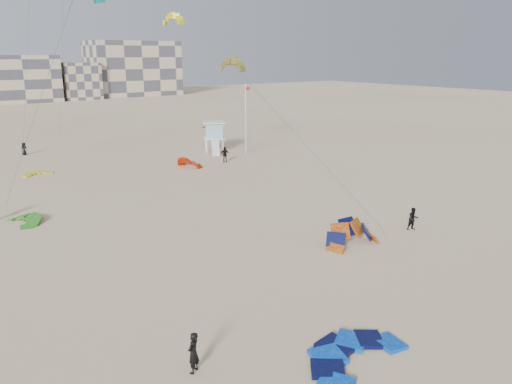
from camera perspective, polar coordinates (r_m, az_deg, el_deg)
ground at (r=23.25m, az=0.42°, el=-16.09°), size 320.00×320.00×0.00m
kite_ground_blue at (r=22.15m, az=11.15°, el=-18.20°), size 5.18×5.37×0.78m
kite_ground_orange at (r=33.73m, az=10.94°, el=-5.98°), size 4.25×4.12×3.97m
kite_ground_green at (r=41.27m, az=-24.87°, el=-3.17°), size 3.71×3.51×1.68m
kite_ground_red_far at (r=56.33m, az=-7.63°, el=2.85°), size 4.00×3.94×3.22m
kite_ground_yellow at (r=57.07m, az=-23.73°, el=1.83°), size 3.05×3.18×0.53m
kitesurfer_main at (r=20.70m, az=-7.17°, el=-17.76°), size 0.76×0.69×1.73m
kitesurfer_b at (r=37.40m, az=17.52°, el=-2.94°), size 0.97×0.86×1.64m
kitesurfer_d at (r=58.16m, az=-3.56°, el=4.29°), size 1.13×1.01×1.84m
kitesurfer_e at (r=68.92m, az=-24.99°, el=4.51°), size 0.90×0.76×1.58m
kitesurfer_f at (r=80.58m, az=-5.69°, el=7.27°), size 0.91×1.54×1.58m
kite_fly_olive at (r=61.04m, az=-2.78°, el=14.20°), size 4.46×9.22×11.18m
kite_fly_yellow at (r=78.63m, az=-9.48°, el=18.80°), size 5.51×4.41×17.19m
lifeguard_tower_near at (r=64.88m, az=-4.79°, el=6.31°), size 3.67×5.76×3.84m
flagpole at (r=62.86m, az=-1.17°, el=8.48°), size 0.70×0.11×8.65m
condo_east at (r=160.36m, az=-13.84°, el=13.55°), size 26.00×14.00×16.00m
condo_fill_right at (r=150.60m, az=-19.61°, el=11.87°), size 10.00×10.00×10.00m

